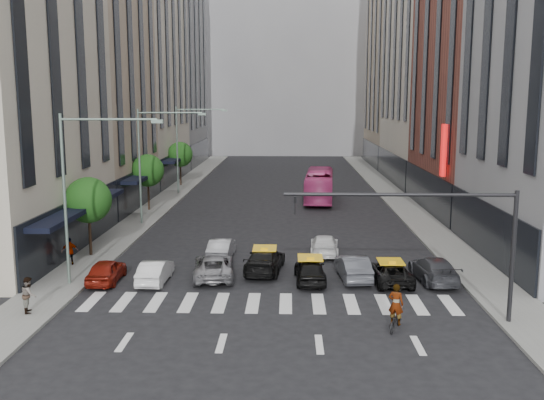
# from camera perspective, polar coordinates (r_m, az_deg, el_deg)

# --- Properties ---
(ground) EXTENTS (160.00, 160.00, 0.00)m
(ground) POSITION_cam_1_polar(r_m,az_deg,el_deg) (28.64, 0.06, -10.67)
(ground) COLOR black
(ground) RESTS_ON ground
(sidewalk_left) EXTENTS (3.00, 96.00, 0.15)m
(sidewalk_left) POSITION_cam_1_polar(r_m,az_deg,el_deg) (59.01, -10.34, -0.26)
(sidewalk_left) COLOR slate
(sidewalk_left) RESTS_ON ground
(sidewalk_right) EXTENTS (3.00, 96.00, 0.15)m
(sidewalk_right) POSITION_cam_1_polar(r_m,az_deg,el_deg) (58.71, 12.20, -0.37)
(sidewalk_right) COLOR slate
(sidewalk_right) RESTS_ON ground
(building_left_a) EXTENTS (8.00, 18.00, 28.00)m
(building_left_a) POSITION_cam_1_polar(r_m,az_deg,el_deg) (42.05, -24.11, 14.30)
(building_left_a) COLOR beige
(building_left_a) RESTS_ON ground
(building_left_b) EXTENTS (8.00, 16.00, 24.00)m
(building_left_b) POSITION_cam_1_polar(r_m,az_deg,el_deg) (57.73, -16.56, 11.18)
(building_left_b) COLOR tan
(building_left_b) RESTS_ON ground
(building_left_c) EXTENTS (8.00, 20.00, 36.00)m
(building_left_c) POSITION_cam_1_polar(r_m,az_deg,el_deg) (75.46, -12.40, 15.41)
(building_left_c) COLOR beige
(building_left_c) RESTS_ON ground
(building_left_d) EXTENTS (8.00, 18.00, 30.00)m
(building_left_d) POSITION_cam_1_polar(r_m,az_deg,el_deg) (93.73, -9.47, 12.45)
(building_left_d) COLOR gray
(building_left_d) RESTS_ON ground
(building_right_b) EXTENTS (8.00, 18.00, 26.00)m
(building_right_b) POSITION_cam_1_polar(r_m,az_deg,el_deg) (56.37, 18.86, 12.14)
(building_right_b) COLOR brown
(building_right_b) RESTS_ON ground
(building_right_c) EXTENTS (8.00, 20.00, 40.00)m
(building_right_c) POSITION_cam_1_polar(r_m,az_deg,el_deg) (75.36, 14.76, 16.87)
(building_right_c) COLOR beige
(building_right_c) RESTS_ON ground
(building_right_d) EXTENTS (8.00, 18.00, 28.00)m
(building_right_d) POSITION_cam_1_polar(r_m,az_deg,el_deg) (93.40, 11.95, 11.77)
(building_right_d) COLOR tan
(building_right_d) RESTS_ON ground
(building_far) EXTENTS (30.00, 10.00, 36.00)m
(building_far) POSITION_cam_1_polar(r_m,az_deg,el_deg) (112.19, 1.32, 13.58)
(building_far) COLOR gray
(building_far) RESTS_ON ground
(tree_near) EXTENTS (2.88, 2.88, 4.95)m
(tree_near) POSITION_cam_1_polar(r_m,az_deg,el_deg) (39.45, -16.91, -0.01)
(tree_near) COLOR black
(tree_near) RESTS_ON sidewalk_left
(tree_mid) EXTENTS (2.88, 2.88, 4.95)m
(tree_mid) POSITION_cam_1_polar(r_m,az_deg,el_deg) (54.71, -11.62, 2.73)
(tree_mid) COLOR black
(tree_mid) RESTS_ON sidewalk_left
(tree_far) EXTENTS (2.88, 2.88, 4.95)m
(tree_far) POSITION_cam_1_polar(r_m,az_deg,el_deg) (70.29, -8.64, 4.26)
(tree_far) COLOR black
(tree_far) RESTS_ON sidewalk_left
(streetlamp_near) EXTENTS (5.38, 0.25, 9.00)m
(streetlamp_near) POSITION_cam_1_polar(r_m,az_deg,el_deg) (32.96, -17.48, 2.13)
(streetlamp_near) COLOR gray
(streetlamp_near) RESTS_ON sidewalk_left
(streetlamp_mid) EXTENTS (5.38, 0.25, 9.00)m
(streetlamp_mid) POSITION_cam_1_polar(r_m,az_deg,el_deg) (48.28, -11.29, 4.56)
(streetlamp_mid) COLOR gray
(streetlamp_mid) RESTS_ON sidewalk_left
(streetlamp_far) EXTENTS (5.38, 0.25, 9.00)m
(streetlamp_far) POSITION_cam_1_polar(r_m,az_deg,el_deg) (63.93, -8.09, 5.79)
(streetlamp_far) COLOR gray
(streetlamp_far) RESTS_ON sidewalk_left
(traffic_signal) EXTENTS (10.10, 0.20, 6.00)m
(traffic_signal) POSITION_cam_1_polar(r_m,az_deg,el_deg) (27.33, 16.35, -2.29)
(traffic_signal) COLOR black
(traffic_signal) RESTS_ON ground
(liberty_sign) EXTENTS (0.30, 0.70, 4.00)m
(liberty_sign) POSITION_cam_1_polar(r_m,az_deg,el_deg) (48.51, 15.85, 4.52)
(liberty_sign) COLOR red
(liberty_sign) RESTS_ON ground
(car_red) EXTENTS (1.59, 3.81, 1.29)m
(car_red) POSITION_cam_1_polar(r_m,az_deg,el_deg) (34.37, -15.33, -6.44)
(car_red) COLOR maroon
(car_red) RESTS_ON ground
(car_white_front) EXTENTS (1.39, 3.82, 1.25)m
(car_white_front) POSITION_cam_1_polar(r_m,az_deg,el_deg) (33.73, -10.94, -6.61)
(car_white_front) COLOR silver
(car_white_front) RESTS_ON ground
(car_silver) EXTENTS (2.71, 4.94, 1.31)m
(car_silver) POSITION_cam_1_polar(r_m,az_deg,el_deg) (34.15, -5.51, -6.22)
(car_silver) COLOR gray
(car_silver) RESTS_ON ground
(taxi_left) EXTENTS (2.46, 4.98, 1.39)m
(taxi_left) POSITION_cam_1_polar(r_m,az_deg,el_deg) (35.07, -0.69, -5.69)
(taxi_left) COLOR black
(taxi_left) RESTS_ON ground
(taxi_center) EXTENTS (1.78, 4.05, 1.36)m
(taxi_center) POSITION_cam_1_polar(r_m,az_deg,el_deg) (33.22, 3.61, -6.61)
(taxi_center) COLOR black
(taxi_center) RESTS_ON ground
(car_grey_mid) EXTENTS (1.83, 4.29, 1.38)m
(car_grey_mid) POSITION_cam_1_polar(r_m,az_deg,el_deg) (34.00, 7.64, -6.28)
(car_grey_mid) COLOR #474950
(car_grey_mid) RESTS_ON ground
(taxi_right) EXTENTS (2.16, 4.32, 1.17)m
(taxi_right) POSITION_cam_1_polar(r_m,az_deg,el_deg) (33.69, 11.07, -6.70)
(taxi_right) COLOR black
(taxi_right) RESTS_ON ground
(car_grey_curb) EXTENTS (2.21, 4.76, 1.34)m
(car_grey_curb) POSITION_cam_1_polar(r_m,az_deg,el_deg) (34.50, 14.97, -6.32)
(car_grey_curb) COLOR #38393E
(car_grey_curb) RESTS_ON ground
(car_row2_left) EXTENTS (1.53, 3.96, 1.29)m
(car_row2_left) POSITION_cam_1_polar(r_m,az_deg,el_deg) (38.19, -4.77, -4.55)
(car_row2_left) COLOR #A8A8AD
(car_row2_left) RESTS_ON ground
(car_row2_right) EXTENTS (1.97, 4.39, 1.25)m
(car_row2_right) POSITION_cam_1_polar(r_m,az_deg,el_deg) (39.16, 4.95, -4.22)
(car_row2_right) COLOR white
(car_row2_right) RESTS_ON ground
(bus) EXTENTS (3.32, 11.06, 3.04)m
(bus) POSITION_cam_1_polar(r_m,az_deg,el_deg) (59.60, 4.48, 1.36)
(bus) COLOR #C2397A
(bus) RESTS_ON ground
(motorcycle) EXTENTS (1.20, 1.74, 0.87)m
(motorcycle) POSITION_cam_1_polar(r_m,az_deg,el_deg) (27.16, 11.53, -11.03)
(motorcycle) COLOR black
(motorcycle) RESTS_ON ground
(rider) EXTENTS (0.78, 0.67, 1.82)m
(rider) POSITION_cam_1_polar(r_m,az_deg,el_deg) (26.73, 11.63, -8.33)
(rider) COLOR gray
(rider) RESTS_ON motorcycle
(pedestrian_near) EXTENTS (0.86, 0.97, 1.66)m
(pedestrian_near) POSITION_cam_1_polar(r_m,az_deg,el_deg) (30.33, -21.91, -8.26)
(pedestrian_near) COLOR gray
(pedestrian_near) RESTS_ON sidewalk_left
(pedestrian_far) EXTENTS (1.03, 0.63, 1.64)m
(pedestrian_far) POSITION_cam_1_polar(r_m,az_deg,el_deg) (37.92, -18.48, -4.60)
(pedestrian_far) COLOR gray
(pedestrian_far) RESTS_ON sidewalk_left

